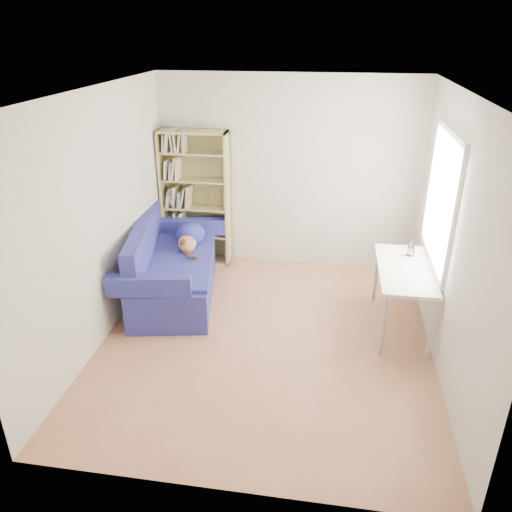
{
  "coord_description": "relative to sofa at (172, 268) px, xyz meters",
  "views": [
    {
      "loc": [
        0.6,
        -4.55,
        3.13
      ],
      "look_at": [
        -0.17,
        0.3,
        0.85
      ],
      "focal_mm": 35.0,
      "sensor_mm": 36.0,
      "label": 1
    }
  ],
  "objects": [
    {
      "name": "bookshelf",
      "position": [
        0.06,
        1.0,
        0.51
      ],
      "size": [
        0.94,
        0.29,
        1.88
      ],
      "color": "tan",
      "rests_on": "ground"
    },
    {
      "name": "ground",
      "position": [
        1.32,
        -0.84,
        -0.36
      ],
      "size": [
        4.0,
        4.0,
        0.0
      ],
      "primitive_type": "plane",
      "color": "#AE704E",
      "rests_on": "ground"
    },
    {
      "name": "sofa",
      "position": [
        0.0,
        0.0,
        0.0
      ],
      "size": [
        1.26,
        2.09,
        0.95
      ],
      "rotation": [
        0.0,
        0.0,
        0.19
      ],
      "color": "navy",
      "rests_on": "ground"
    },
    {
      "name": "desk",
      "position": [
        2.76,
        -0.38,
        0.32
      ],
      "size": [
        0.57,
        1.25,
        0.75
      ],
      "color": "white",
      "rests_on": "ground"
    },
    {
      "name": "pen_cup",
      "position": [
        2.85,
        -0.03,
        0.45
      ],
      "size": [
        0.09,
        0.09,
        0.17
      ],
      "color": "white",
      "rests_on": "desk"
    },
    {
      "name": "room_shell",
      "position": [
        1.42,
        -0.81,
        1.28
      ],
      "size": [
        3.54,
        4.04,
        2.62
      ],
      "color": "silver",
      "rests_on": "ground"
    }
  ]
}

